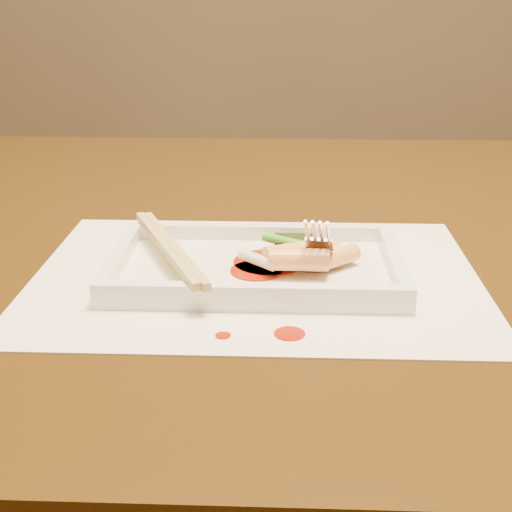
{
  "coord_description": "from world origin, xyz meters",
  "views": [
    {
      "loc": [
        0.1,
        -0.74,
        1.0
      ],
      "look_at": [
        0.08,
        -0.15,
        0.77
      ],
      "focal_mm": 50.0,
      "sensor_mm": 36.0,
      "label": 1
    }
  ],
  "objects_px": {
    "fork": "(336,182)",
    "chopstick_a": "(165,247)",
    "table": "(195,306)",
    "plate_base": "(256,270)",
    "placemat": "(256,275)"
  },
  "relations": [
    {
      "from": "table",
      "to": "plate_base",
      "type": "height_order",
      "value": "plate_base"
    },
    {
      "from": "placemat",
      "to": "chopstick_a",
      "type": "xyz_separation_m",
      "value": [
        -0.08,
        0.0,
        0.03
      ]
    },
    {
      "from": "table",
      "to": "placemat",
      "type": "distance_m",
      "value": 0.19
    },
    {
      "from": "fork",
      "to": "chopstick_a",
      "type": "bearing_deg",
      "value": -173.25
    },
    {
      "from": "table",
      "to": "chopstick_a",
      "type": "distance_m",
      "value": 0.2
    },
    {
      "from": "chopstick_a",
      "to": "plate_base",
      "type": "bearing_deg",
      "value": 0.0
    },
    {
      "from": "plate_base",
      "to": "fork",
      "type": "height_order",
      "value": "fork"
    },
    {
      "from": "plate_base",
      "to": "table",
      "type": "bearing_deg",
      "value": 117.3
    },
    {
      "from": "plate_base",
      "to": "chopstick_a",
      "type": "relative_size",
      "value": 1.34
    },
    {
      "from": "chopstick_a",
      "to": "table",
      "type": "bearing_deg",
      "value": 87.67
    },
    {
      "from": "table",
      "to": "chopstick_a",
      "type": "bearing_deg",
      "value": -92.33
    },
    {
      "from": "plate_base",
      "to": "chopstick_a",
      "type": "height_order",
      "value": "chopstick_a"
    },
    {
      "from": "placemat",
      "to": "fork",
      "type": "bearing_deg",
      "value": 14.42
    },
    {
      "from": "placemat",
      "to": "chopstick_a",
      "type": "bearing_deg",
      "value": 180.0
    },
    {
      "from": "chopstick_a",
      "to": "fork",
      "type": "distance_m",
      "value": 0.16
    }
  ]
}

